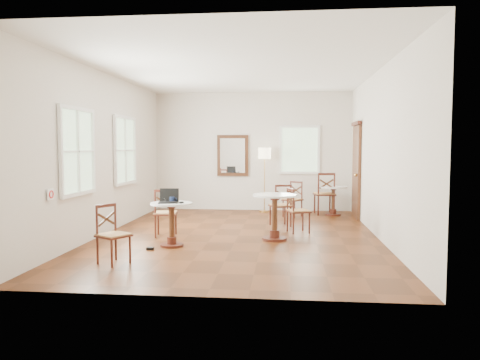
% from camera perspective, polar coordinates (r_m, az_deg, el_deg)
% --- Properties ---
extents(ground, '(7.00, 7.00, 0.00)m').
position_cam_1_polar(ground, '(8.53, -0.20, -6.86)').
color(ground, '#51250D').
rests_on(ground, ground).
extents(room_shell, '(5.02, 7.02, 3.01)m').
position_cam_1_polar(room_shell, '(8.66, -0.42, 5.87)').
color(room_shell, beige).
rests_on(room_shell, ground).
extents(cafe_table_near, '(0.68, 0.68, 0.72)m').
position_cam_1_polar(cafe_table_near, '(7.65, -8.44, -4.81)').
color(cafe_table_near, '#491D12').
rests_on(cafe_table_near, ground).
extents(cafe_table_mid, '(0.76, 0.76, 0.80)m').
position_cam_1_polar(cafe_table_mid, '(8.08, 4.29, -3.92)').
color(cafe_table_mid, '#491D12').
rests_on(cafe_table_mid, ground).
extents(cafe_table_back, '(0.65, 0.65, 0.68)m').
position_cam_1_polar(cafe_table_back, '(11.21, 11.41, -2.12)').
color(cafe_table_back, '#491D12').
rests_on(cafe_table_back, ground).
extents(chair_near_a, '(0.44, 0.44, 0.87)m').
position_cam_1_polar(chair_near_a, '(8.50, -9.16, -4.00)').
color(chair_near_a, '#491D12').
rests_on(chair_near_a, ground).
extents(chair_near_b, '(0.52, 0.52, 0.82)m').
position_cam_1_polar(chair_near_b, '(6.70, -15.43, -6.48)').
color(chair_near_b, '#491D12').
rests_on(chair_near_b, ground).
extents(chair_mid_a, '(0.52, 0.52, 0.87)m').
position_cam_1_polar(chair_mid_a, '(9.50, 5.05, -3.11)').
color(chair_mid_a, '#491D12').
rests_on(chair_mid_a, ground).
extents(chair_mid_b, '(0.50, 0.50, 0.85)m').
position_cam_1_polar(chair_mid_b, '(8.83, 7.05, -3.75)').
color(chair_mid_b, '#491D12').
rests_on(chair_mid_b, ground).
extents(chair_back_a, '(0.54, 0.54, 1.01)m').
position_cam_1_polar(chair_back_a, '(11.28, 10.38, -1.67)').
color(chair_back_a, '#491D12').
rests_on(chair_back_a, ground).
extents(chair_back_b, '(0.53, 0.53, 0.82)m').
position_cam_1_polar(chair_back_b, '(10.83, 6.55, -2.35)').
color(chair_back_b, '#491D12').
rests_on(chair_back_b, ground).
extents(floor_lamp, '(0.31, 0.31, 1.60)m').
position_cam_1_polar(floor_lamp, '(11.50, 3.05, 2.78)').
color(floor_lamp, '#BF8C3F').
rests_on(floor_lamp, ground).
extents(laptop, '(0.34, 0.30, 0.22)m').
position_cam_1_polar(laptop, '(7.62, -8.76, -2.35)').
color(laptop, black).
rests_on(laptop, cafe_table_near).
extents(mouse, '(0.10, 0.08, 0.03)m').
position_cam_1_polar(mouse, '(7.49, -7.22, -2.75)').
color(mouse, black).
rests_on(mouse, cafe_table_near).
extents(navy_mug, '(0.12, 0.08, 0.09)m').
position_cam_1_polar(navy_mug, '(7.63, -8.34, -2.40)').
color(navy_mug, '#101A37').
rests_on(navy_mug, cafe_table_near).
extents(water_glass, '(0.05, 0.05, 0.09)m').
position_cam_1_polar(water_glass, '(7.53, -9.23, -2.52)').
color(water_glass, white).
rests_on(water_glass, cafe_table_near).
extents(power_adapter, '(0.11, 0.07, 0.04)m').
position_cam_1_polar(power_adapter, '(7.50, -11.01, -8.30)').
color(power_adapter, black).
rests_on(power_adapter, ground).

